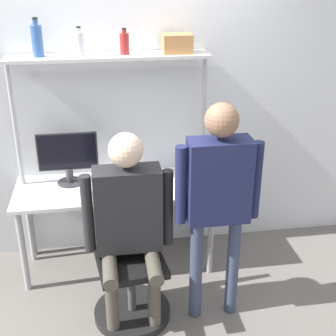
% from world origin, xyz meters
% --- Properties ---
extents(ground_plane, '(12.00, 12.00, 0.00)m').
position_xyz_m(ground_plane, '(0.00, 0.00, 0.00)').
color(ground_plane, slate).
extents(wall_back, '(8.00, 0.06, 2.70)m').
position_xyz_m(wall_back, '(0.00, 0.65, 1.35)').
color(wall_back, silver).
rests_on(wall_back, ground_plane).
extents(desk, '(1.60, 0.60, 0.74)m').
position_xyz_m(desk, '(0.00, 0.32, 0.65)').
color(desk, white).
rests_on(desk, ground_plane).
extents(shelf_unit, '(1.52, 0.27, 1.76)m').
position_xyz_m(shelf_unit, '(0.00, 0.48, 1.48)').
color(shelf_unit, silver).
rests_on(shelf_unit, ground_plane).
extents(monitor, '(0.48, 0.21, 0.43)m').
position_xyz_m(monitor, '(-0.36, 0.44, 0.98)').
color(monitor, '#333338').
rests_on(monitor, desk).
extents(laptop, '(0.29, 0.21, 0.21)m').
position_xyz_m(laptop, '(0.06, 0.27, 0.80)').
color(laptop, '#BCBCC1').
rests_on(laptop, desk).
extents(cell_phone, '(0.07, 0.15, 0.01)m').
position_xyz_m(cell_phone, '(0.34, 0.20, 0.75)').
color(cell_phone, silver).
rests_on(cell_phone, desk).
extents(office_chair, '(0.56, 0.56, 0.95)m').
position_xyz_m(office_chair, '(0.05, -0.31, 0.30)').
color(office_chair, black).
rests_on(office_chair, ground_plane).
extents(person_seated, '(0.61, 0.47, 1.43)m').
position_xyz_m(person_seated, '(0.06, -0.35, 0.85)').
color(person_seated, '#4C473D').
rests_on(person_seated, ground_plane).
extents(person_standing, '(0.58, 0.22, 1.62)m').
position_xyz_m(person_standing, '(0.65, -0.41, 1.03)').
color(person_standing, '#38425B').
rests_on(person_standing, ground_plane).
extents(bottle_blue, '(0.08, 0.08, 0.28)m').
position_xyz_m(bottle_blue, '(-0.50, 0.48, 1.88)').
color(bottle_blue, '#335999').
rests_on(bottle_blue, shelf_unit).
extents(bottle_clear, '(0.07, 0.07, 0.21)m').
position_xyz_m(bottle_clear, '(-0.20, 0.48, 1.85)').
color(bottle_clear, silver).
rests_on(bottle_clear, shelf_unit).
extents(bottle_red, '(0.07, 0.07, 0.19)m').
position_xyz_m(bottle_red, '(0.12, 0.48, 1.84)').
color(bottle_red, maroon).
rests_on(bottle_red, shelf_unit).
extents(storage_box, '(0.22, 0.18, 0.14)m').
position_xyz_m(storage_box, '(0.52, 0.48, 1.83)').
color(storage_box, '#B27A47').
rests_on(storage_box, shelf_unit).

